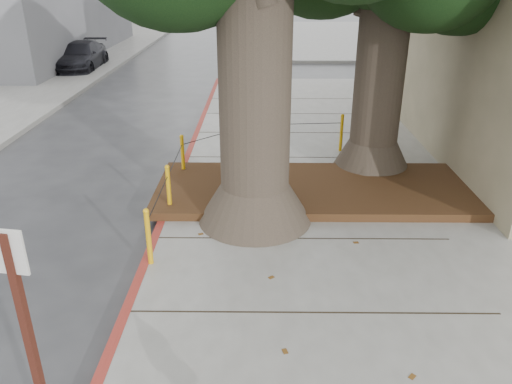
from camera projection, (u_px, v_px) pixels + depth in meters
ground at (275, 321)px, 6.71m from camera, size 140.00×140.00×0.00m
sidewalk_far at (352, 37)px, 33.99m from camera, size 16.00×20.00×0.15m
curb_red at (161, 228)px, 8.98m from camera, size 0.14×26.00×0.16m
planter_bed at (314, 189)px, 10.16m from camera, size 6.40×2.60×0.16m
bollard_ring at (229, 161)px, 10.44m from camera, size 3.79×5.39×0.95m
signpost at (33, 356)px, 3.85m from camera, size 0.25×0.07×2.56m
car_silver at (400, 54)px, 23.64m from camera, size 3.93×1.79×1.31m
car_red at (419, 51)px, 24.35m from camera, size 4.15×1.59×1.35m
car_dark at (80, 56)px, 23.05m from camera, size 1.91×4.42×1.27m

